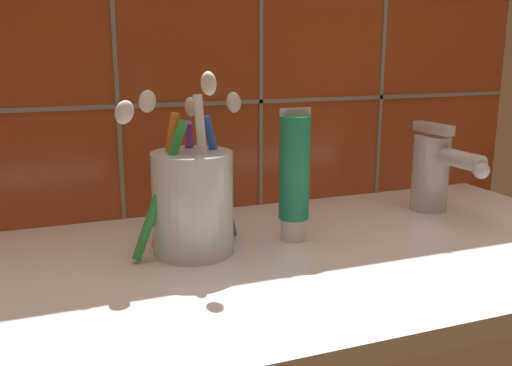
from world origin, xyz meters
The scene contains 5 objects.
sink_counter centered at (0.00, 0.00, 1.00)cm, with size 70.82×36.85×2.00cm, color white.
tile_wall_backsplash centered at (0.01, 18.67, 20.42)cm, with size 80.82×1.72×40.83cm.
toothbrush_cup centered at (-11.05, 3.87, 7.61)cm, with size 14.20×12.20×18.15cm.
toothpaste_tube centered at (-0.02, 3.75, 9.00)cm, with size 3.39×3.23×14.12cm.
sink_faucet centered at (20.96, 7.36, 7.37)cm, with size 4.55×12.08×11.03cm.
Camera 1 is at (-24.78, -49.25, 22.18)cm, focal length 40.00 mm.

